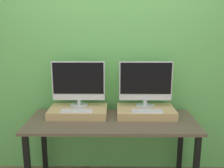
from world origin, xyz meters
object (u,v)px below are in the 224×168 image
Objects in this scene: monitor_left at (78,83)px; keyboard_left at (77,111)px; monitor_right at (146,83)px; keyboard_right at (147,111)px.

monitor_left is 0.32m from keyboard_left.
keyboard_left is 0.79m from monitor_right.
monitor_right is at bearing 15.05° from keyboard_left.
monitor_left is at bearing 90.00° from keyboard_left.
monitor_right reaches higher than keyboard_left.
monitor_right is at bearing 0.00° from monitor_left.
keyboard_left is 1.00× the size of keyboard_right.
keyboard_left and keyboard_right have the same top height.
monitor_right is 1.78× the size of keyboard_right.
monitor_left and monitor_right have the same top height.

